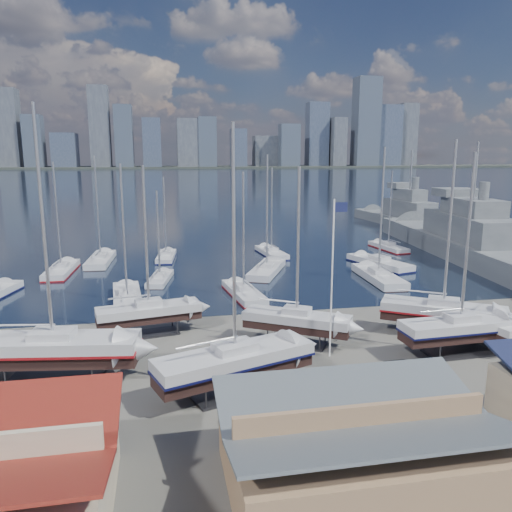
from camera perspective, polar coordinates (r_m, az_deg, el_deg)
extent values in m
plane|color=#605E59|center=(39.14, 2.59, -11.07)|extent=(1400.00, 1400.00, 0.00)
cube|color=#19243B|center=(345.58, -9.59, 8.77)|extent=(1400.00, 600.00, 0.40)
cube|color=#2D332D|center=(605.36, -10.25, 9.95)|extent=(1400.00, 80.00, 2.20)
cube|color=#595E66|center=(626.11, -26.42, 12.95)|extent=(22.49, 24.47, 83.83)
cube|color=#3D4756|center=(612.36, -24.03, 11.90)|extent=(19.55, 21.83, 55.97)
cube|color=#475166|center=(612.42, -20.97, 11.24)|extent=(26.03, 30.49, 37.14)
cube|color=#595E66|center=(596.18, -17.42, 13.91)|extent=(21.60, 16.58, 87.63)
cube|color=#3D4756|center=(595.03, -14.84, 13.09)|extent=(19.42, 28.42, 67.60)
cube|color=#475166|center=(596.94, -11.81, 12.57)|extent=(20.24, 23.80, 54.09)
cube|color=#595E66|center=(594.63, -7.78, 12.71)|extent=(24.62, 19.72, 54.00)
cube|color=#3D4756|center=(594.55, -5.62, 12.85)|extent=(20.75, 17.93, 55.97)
cube|color=#475166|center=(597.30, -2.03, 12.27)|extent=(18.36, 16.25, 43.03)
cube|color=#595E66|center=(622.41, 1.06, 11.90)|extent=(28.49, 22.03, 35.69)
cube|color=#3D4756|center=(611.05, 3.81, 12.52)|extent=(23.34, 17.87, 49.11)
cube|color=#475166|center=(636.63, 7.00, 13.62)|extent=(25.35, 19.79, 75.95)
cube|color=#595E66|center=(637.72, 9.22, 12.74)|extent=(17.00, 27.45, 57.67)
cube|color=#3D4756|center=(652.25, 12.46, 14.72)|extent=(29.28, 24.05, 106.04)
cube|color=#475166|center=(673.15, 14.65, 13.16)|extent=(30.82, 28.37, 74.41)
cube|color=#595E66|center=(688.05, 16.89, 13.12)|extent=(21.74, 17.03, 77.48)
cube|color=#8C6B4C|center=(24.92, 11.85, -21.58)|extent=(12.00, 8.00, 3.00)
cube|color=#565D63|center=(23.88, 12.06, -17.47)|extent=(12.60, 8.40, 1.27)
cube|color=#2D2D33|center=(37.57, -21.87, -12.80)|extent=(6.53, 3.70, 0.16)
cube|color=black|center=(36.98, -22.06, -10.57)|extent=(11.52, 4.28, 0.90)
cube|color=#B2B3B7|center=(36.66, -22.16, -9.26)|extent=(11.59, 4.75, 0.90)
cube|color=maroon|center=(36.80, -22.11, -9.87)|extent=(11.70, 4.80, 0.18)
cube|color=#B2B3B7|center=(36.43, -22.25, -8.23)|extent=(3.06, 2.28, 0.50)
cylinder|color=#B2B2B7|center=(34.77, -23.16, 3.27)|extent=(0.22, 0.22, 15.18)
cube|color=#2D2D33|center=(43.92, -12.02, -8.66)|extent=(5.07, 3.05, 0.16)
cube|color=black|center=(43.44, -12.10, -6.84)|extent=(8.85, 3.68, 0.69)
cube|color=#B2B3B7|center=(43.23, -12.13, -5.97)|extent=(8.92, 4.03, 0.69)
cube|color=#B2B3B7|center=(43.06, -12.17, -5.22)|extent=(2.39, 1.84, 0.50)
cylinder|color=#B2B2B7|center=(41.83, -12.49, 2.11)|extent=(0.22, 0.22, 11.63)
cube|color=#2D2D33|center=(33.28, -2.39, -15.17)|extent=(6.26, 4.38, 0.16)
cube|color=black|center=(32.62, -2.42, -12.76)|extent=(10.61, 5.80, 0.83)
cube|color=#B2B3B7|center=(32.29, -2.43, -11.41)|extent=(10.75, 6.21, 0.83)
cube|color=#0B0D39|center=(32.44, -2.42, -12.04)|extent=(10.86, 6.27, 0.17)
cube|color=#B2B3B7|center=(32.03, -2.44, -10.32)|extent=(3.03, 2.51, 0.50)
cylinder|color=#B2B2B7|center=(30.19, -2.55, 1.68)|extent=(0.22, 0.22, 14.01)
cube|color=#2D2D33|center=(41.09, 4.63, -9.86)|extent=(5.15, 4.31, 0.16)
cube|color=black|center=(40.59, 4.67, -7.93)|extent=(8.38, 6.22, 0.69)
cube|color=#B2B3B7|center=(40.36, 4.68, -7.01)|extent=(8.57, 6.53, 0.69)
cube|color=#B2B3B7|center=(40.18, 4.70, -6.21)|extent=(2.58, 2.35, 0.50)
cylinder|color=#B2B2B7|center=(38.87, 4.83, 1.60)|extent=(0.22, 0.22, 11.58)
cube|color=#2D2D33|center=(42.08, 22.10, -10.18)|extent=(5.22, 2.59, 0.16)
cube|color=black|center=(41.58, 22.26, -8.26)|extent=(9.39, 2.66, 0.74)
cube|color=#B2B3B7|center=(41.34, 22.34, -7.29)|extent=(9.41, 3.05, 0.74)
cube|color=#0B0D39|center=(41.45, 22.30, -7.74)|extent=(9.50, 3.08, 0.15)
cube|color=#B2B3B7|center=(41.16, 22.40, -6.47)|extent=(2.40, 1.67, 0.50)
cylinder|color=#B2B2B7|center=(39.81, 23.06, 1.83)|extent=(0.22, 0.22, 12.55)
cube|color=#2D2D33|center=(45.43, 20.41, -8.45)|extent=(5.95, 5.07, 0.16)
cube|color=black|center=(44.96, 20.54, -6.63)|extent=(9.63, 7.39, 0.80)
cube|color=#B2B3B7|center=(44.73, 20.61, -5.66)|extent=(9.85, 7.74, 0.80)
cube|color=maroon|center=(44.83, 20.58, -6.11)|extent=(9.95, 7.81, 0.16)
cube|color=#B2B3B7|center=(44.55, 20.67, -4.86)|extent=(2.99, 2.75, 0.50)
cylinder|color=#B2B2B7|center=(43.27, 21.27, 3.38)|extent=(0.22, 0.22, 13.42)
cube|color=black|center=(69.11, -21.30, -2.10)|extent=(2.83, 9.95, 0.79)
cube|color=#B2B3B7|center=(68.94, -21.35, -1.47)|extent=(3.24, 9.97, 0.79)
cube|color=maroon|center=(69.02, -21.33, -1.76)|extent=(3.27, 10.07, 0.16)
cube|color=#B2B3B7|center=(68.81, -21.39, -0.94)|extent=(1.77, 2.54, 0.50)
cylinder|color=#B2B2B7|center=(67.81, -21.78, 4.34)|extent=(0.22, 0.22, 13.29)
cube|color=black|center=(73.76, -17.29, -1.03)|extent=(3.00, 10.48, 0.83)
cube|color=#B2B3B7|center=(73.59, -17.33, -0.40)|extent=(3.44, 10.50, 0.83)
cube|color=#B2B3B7|center=(73.46, -17.36, 0.11)|extent=(1.87, 2.68, 0.50)
cylinder|color=#B2B2B7|center=(72.50, -17.68, 5.35)|extent=(0.22, 0.22, 14.00)
cube|color=black|center=(54.08, -14.48, -5.31)|extent=(3.21, 10.02, 0.79)
cube|color=#B2B3B7|center=(53.87, -14.52, -4.50)|extent=(3.62, 10.05, 0.79)
cube|color=#0B0D39|center=(53.96, -14.50, -4.88)|extent=(3.66, 10.15, 0.16)
cube|color=#B2B3B7|center=(53.70, -14.55, -3.84)|extent=(1.87, 2.60, 0.50)
cylinder|color=#B2B2B7|center=(52.42, -14.90, 2.92)|extent=(0.22, 0.22, 13.29)
cube|color=black|center=(61.28, -10.90, -3.11)|extent=(3.18, 7.79, 0.61)
cube|color=#B2B3B7|center=(61.14, -10.92, -2.56)|extent=(3.50, 7.85, 0.61)
cube|color=#B2B3B7|center=(61.01, -10.94, -2.05)|extent=(1.60, 2.10, 0.50)
cylinder|color=#B2B2B7|center=(60.08, -11.11, 2.47)|extent=(0.22, 0.22, 10.24)
cube|color=black|center=(74.40, -10.21, -0.53)|extent=(2.87, 8.48, 0.67)
cube|color=#B2B3B7|center=(74.27, -10.23, -0.03)|extent=(3.22, 8.52, 0.67)
cube|color=#0B0D39|center=(74.33, -10.22, -0.26)|extent=(3.25, 8.60, 0.13)
cube|color=#B2B3B7|center=(74.15, -10.25, 0.41)|extent=(1.61, 2.22, 0.50)
cylinder|color=#B2B2B7|center=(73.34, -10.39, 4.53)|extent=(0.22, 0.22, 11.22)
cube|color=black|center=(54.12, -1.40, -4.90)|extent=(3.32, 9.44, 0.74)
cube|color=#B2B3B7|center=(53.92, -1.41, -4.15)|extent=(3.71, 9.49, 0.74)
cube|color=maroon|center=(54.01, -1.41, -4.50)|extent=(3.74, 9.58, 0.15)
cube|color=#B2B3B7|center=(53.75, -1.41, -3.51)|extent=(1.83, 2.48, 0.50)
cylinder|color=#B2B2B7|center=(52.53, -1.44, 2.81)|extent=(0.22, 0.22, 12.47)
cube|color=black|center=(64.44, 1.25, -2.27)|extent=(6.66, 10.53, 0.84)
cube|color=#B2B3B7|center=(64.24, 1.25, -1.54)|extent=(7.05, 10.72, 0.84)
cube|color=#B2B3B7|center=(64.10, 1.25, -0.96)|extent=(2.69, 3.11, 0.50)
cylinder|color=#B2B2B7|center=(62.99, 1.28, 5.10)|extent=(0.22, 0.22, 14.12)
cube|color=black|center=(76.00, 1.77, -0.12)|extent=(3.12, 9.33, 0.73)
cube|color=#B2B3B7|center=(75.86, 1.77, 0.42)|extent=(3.51, 9.37, 0.73)
cube|color=#0B0D39|center=(75.92, 1.77, 0.17)|extent=(3.54, 9.47, 0.15)
cube|color=#B2B3B7|center=(75.74, 1.77, 0.88)|extent=(1.77, 2.44, 0.50)
cylinder|color=#B2B2B7|center=(74.88, 1.80, 5.34)|extent=(0.22, 0.22, 12.36)
cube|color=black|center=(62.63, 13.78, -3.02)|extent=(3.16, 11.17, 0.88)
cube|color=#B2B3B7|center=(62.42, 13.82, -2.24)|extent=(3.62, 11.19, 0.88)
cube|color=#B2B3B7|center=(62.27, 13.85, -1.62)|extent=(1.99, 2.85, 0.50)
cylinder|color=#B2B2B7|center=(61.09, 14.17, 4.99)|extent=(0.22, 0.22, 14.93)
cube|color=black|center=(70.67, 13.88, -1.38)|extent=(5.47, 10.92, 0.85)
cube|color=#B2B3B7|center=(70.49, 13.91, -0.71)|extent=(5.90, 11.04, 0.85)
cube|color=#0B0D39|center=(70.57, 13.90, -1.02)|extent=(5.96, 11.15, 0.17)
cube|color=#B2B3B7|center=(70.35, 13.94, -0.17)|extent=(2.47, 3.06, 0.50)
cylinder|color=#B2B2B7|center=(69.34, 14.21, 5.45)|extent=(0.22, 0.22, 14.36)
cube|color=black|center=(83.43, 14.86, 0.55)|extent=(2.98, 8.90, 0.70)
cube|color=#B2B3B7|center=(83.30, 14.88, 1.02)|extent=(3.35, 8.94, 0.70)
cube|color=maroon|center=(83.36, 14.87, 0.80)|extent=(3.38, 9.03, 0.14)
cube|color=#B2B3B7|center=(83.20, 14.91, 1.43)|extent=(1.69, 2.33, 0.50)
cylinder|color=#B2B2B7|center=(82.45, 15.11, 5.29)|extent=(0.22, 0.22, 11.79)
cube|color=slate|center=(80.23, 23.14, 0.12)|extent=(13.77, 52.67, 4.69)
cube|color=slate|center=(79.59, 23.37, 3.05)|extent=(8.55, 18.83, 3.60)
cube|color=slate|center=(79.25, 23.55, 5.19)|extent=(6.07, 10.88, 2.40)
cube|color=slate|center=(83.72, 21.96, 6.77)|extent=(6.35, 5.79, 1.20)
cylinder|color=#B2B2B7|center=(78.94, 23.85, 8.94)|extent=(0.30, 0.30, 8.00)
cube|color=slate|center=(110.55, 16.95, 3.36)|extent=(8.93, 38.43, 3.43)
cube|color=slate|center=(110.14, 17.06, 5.17)|extent=(5.86, 13.66, 3.60)
cube|color=slate|center=(109.88, 17.15, 6.72)|extent=(4.22, 7.87, 2.40)
cube|color=slate|center=(113.00, 16.17, 7.76)|extent=(4.54, 4.12, 1.20)
cylinder|color=#B2B2B7|center=(109.62, 17.31, 9.43)|extent=(0.30, 0.30, 8.00)
imported|color=gray|center=(28.40, -0.34, -18.47)|extent=(2.14, 4.89, 1.64)
imported|color=gray|center=(29.03, 8.86, -17.91)|extent=(5.19, 2.60, 1.63)
imported|color=gray|center=(32.96, 19.96, -15.09)|extent=(2.91, 4.88, 1.27)
imported|color=gray|center=(34.32, 17.19, -13.75)|extent=(1.90, 4.63, 1.34)
cylinder|color=white|center=(37.20, 8.67, -2.72)|extent=(0.12, 0.12, 11.93)
cube|color=#151B44|center=(36.44, 9.66, 5.53)|extent=(0.99, 0.05, 0.70)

